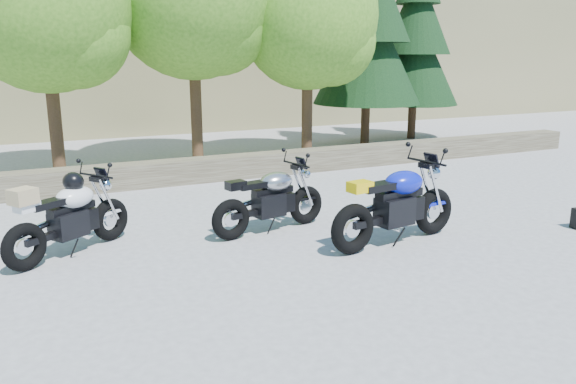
% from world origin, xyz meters
% --- Properties ---
extents(ground, '(90.00, 90.00, 0.00)m').
position_xyz_m(ground, '(0.00, 0.00, 0.00)').
color(ground, gray).
rests_on(ground, ground).
extents(stone_wall, '(22.00, 0.55, 0.50)m').
position_xyz_m(stone_wall, '(0.00, 5.50, 0.25)').
color(stone_wall, '#463E2E').
rests_on(stone_wall, ground).
extents(tree_decid_left, '(3.67, 3.67, 5.62)m').
position_xyz_m(tree_decid_left, '(-2.39, 7.14, 3.63)').
color(tree_decid_left, '#382314').
rests_on(tree_decid_left, ground).
extents(tree_decid_right, '(3.54, 3.54, 5.41)m').
position_xyz_m(tree_decid_right, '(3.71, 6.94, 3.50)').
color(tree_decid_right, '#382314').
rests_on(tree_decid_right, ground).
extents(conifer_near, '(3.17, 3.17, 7.06)m').
position_xyz_m(conifer_near, '(6.20, 8.20, 3.68)').
color(conifer_near, '#382314').
rests_on(conifer_near, ground).
extents(conifer_far, '(2.82, 2.82, 6.27)m').
position_xyz_m(conifer_far, '(8.40, 8.80, 3.27)').
color(conifer_far, '#382314').
rests_on(conifer_far, ground).
extents(silver_bike, '(2.02, 0.68, 1.02)m').
position_xyz_m(silver_bike, '(0.18, 1.57, 0.50)').
color(silver_bike, black).
rests_on(silver_bike, ground).
extents(white_bike, '(1.77, 1.28, 1.13)m').
position_xyz_m(white_bike, '(-2.72, 1.79, 0.55)').
color(white_bike, black).
rests_on(white_bike, ground).
extents(blue_bike, '(2.32, 0.73, 1.17)m').
position_xyz_m(blue_bike, '(1.58, 0.27, 0.57)').
color(blue_bike, black).
rests_on(blue_bike, ground).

